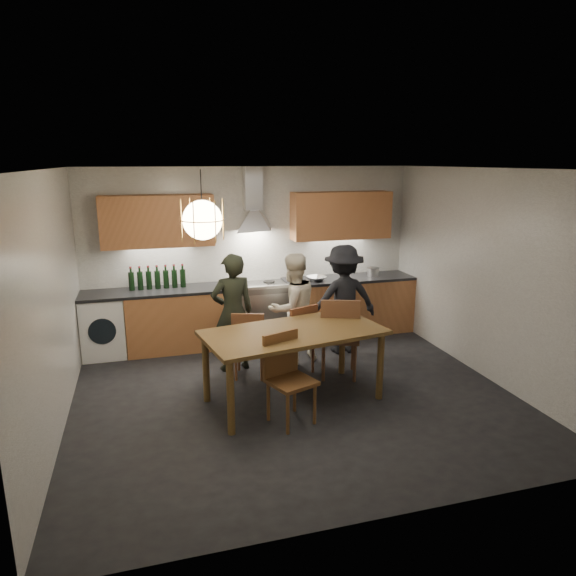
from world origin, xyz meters
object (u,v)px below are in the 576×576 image
object	(u,v)px
stock_pot	(373,272)
person_right	(343,299)
person_mid	(293,309)
wine_bottles	(157,277)
dining_table	(294,339)
chair_front	(286,371)
person_left	(233,313)
chair_back_left	(249,340)
mixing_bowl	(316,278)

from	to	relation	value
stock_pot	person_right	bearing A→B (deg)	-136.76
person_mid	wine_bottles	bearing A→B (deg)	-50.01
person_right	stock_pot	xyz separation A→B (m)	(0.81, 0.77, 0.19)
dining_table	chair_front	bearing A→B (deg)	-126.14
person_mid	wine_bottles	distance (m)	2.02
wine_bottles	stock_pot	bearing A→B (deg)	-1.57
chair_front	person_right	bearing A→B (deg)	32.12
chair_front	person_left	bearing A→B (deg)	80.87
chair_back_left	person_left	xyz separation A→B (m)	(-0.14, 0.36, 0.27)
mixing_bowl	stock_pot	distance (m)	0.98
person_right	wine_bottles	bearing A→B (deg)	-19.20
chair_front	wine_bottles	world-z (taller)	wine_bottles
stock_pot	wine_bottles	xyz separation A→B (m)	(-3.32, 0.09, 0.10)
person_mid	mixing_bowl	distance (m)	1.08
person_left	mixing_bowl	world-z (taller)	person_left
person_mid	mixing_bowl	world-z (taller)	person_mid
person_mid	chair_back_left	bearing A→B (deg)	11.04
person_right	wine_bottles	distance (m)	2.66
person_right	wine_bottles	world-z (taller)	person_right
chair_front	person_mid	size ratio (longest dim) A/B	0.63
chair_back_left	mixing_bowl	size ratio (longest dim) A/B	3.09
person_mid	stock_pot	distance (m)	1.87
person_left	chair_back_left	bearing A→B (deg)	104.27
person_mid	stock_pot	xyz separation A→B (m)	(1.61, 0.93, 0.21)
chair_back_left	person_left	world-z (taller)	person_left
chair_front	stock_pot	distance (m)	3.30
person_left	mixing_bowl	distance (m)	1.72
chair_front	person_mid	bearing A→B (deg)	50.93
person_mid	mixing_bowl	xyz separation A→B (m)	(0.63, 0.86, 0.18)
wine_bottles	person_mid	bearing A→B (deg)	-30.92
wine_bottles	mixing_bowl	bearing A→B (deg)	-3.93
person_left	wine_bottles	distance (m)	1.42
wine_bottles	person_left	bearing A→B (deg)	-50.17
chair_front	person_left	xyz separation A→B (m)	(-0.30, 1.50, 0.23)
person_right	mixing_bowl	world-z (taller)	person_right
person_right	dining_table	bearing A→B (deg)	49.01
mixing_bowl	stock_pot	bearing A→B (deg)	4.07
chair_back_left	stock_pot	size ratio (longest dim) A/B	4.85
person_right	mixing_bowl	xyz separation A→B (m)	(-0.16, 0.70, 0.16)
chair_back_left	person_right	world-z (taller)	person_right
person_mid	stock_pot	bearing A→B (deg)	-168.93
chair_back_left	wine_bottles	size ratio (longest dim) A/B	1.11
chair_front	stock_pot	size ratio (longest dim) A/B	5.22
dining_table	person_left	xyz separation A→B (m)	(-0.50, 1.09, 0.03)
chair_back_left	person_left	bearing A→B (deg)	-51.83
dining_table	person_left	bearing A→B (deg)	104.45
stock_pot	chair_front	bearing A→B (deg)	-130.70
chair_back_left	chair_front	xyz separation A→B (m)	(0.16, -1.15, 0.04)
person_mid	chair_front	bearing A→B (deg)	52.15
dining_table	person_right	bearing A→B (deg)	39.17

